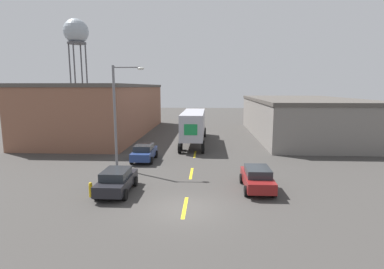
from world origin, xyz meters
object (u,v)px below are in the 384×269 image
Objects in this scene: parked_car_left_far at (144,152)px; street_lamp at (118,110)px; water_tower at (76,34)px; parked_car_left_near at (117,180)px; parked_car_right_near at (257,178)px; fire_hydrant at (91,190)px; semi_truck at (194,124)px.

parked_car_left_far is 0.50× the size of street_lamp.
water_tower is 2.41× the size of street_lamp.
water_tower is at bearing 115.72° from parked_car_left_near.
parked_car_left_far and parked_car_right_near have the same top height.
parked_car_left_far is 4.47× the size of fire_hydrant.
parked_car_right_near is at bearing -23.28° from street_lamp.
parked_car_left_far is 5.08m from street_lamp.
water_tower is (-24.71, 25.47, 14.76)m from semi_truck.
water_tower is (-29.54, 41.75, 16.28)m from parked_car_right_near.
parked_car_right_near reaches higher than fire_hydrant.
street_lamp is 8.98× the size of fire_hydrant.
water_tower is at bearing 134.54° from semi_truck.
street_lamp reaches higher than parked_car_left_near.
semi_truck is 0.67× the size of water_tower.
semi_truck is at bearing 73.17° from fire_hydrant.
parked_car_right_near is at bearing -54.72° from water_tower.
water_tower is at bearing 113.81° from fire_hydrant.
parked_car_left_near is at bearing -102.96° from semi_truck.
parked_car_right_near is at bearing -39.04° from parked_car_left_far.
fire_hydrant is (19.23, -43.59, -16.61)m from water_tower.
street_lamp is (-10.32, 4.44, 4.00)m from parked_car_right_near.
street_lamp is (-1.38, 5.46, 4.00)m from parked_car_left_near.
parked_car_left_far is at bearing 90.00° from parked_car_left_near.
street_lamp is at bearing 90.10° from fire_hydrant.
parked_car_left_near is 1.00× the size of parked_car_left_far.
street_lamp reaches higher than semi_truck.
parked_car_left_near and parked_car_right_near have the same top height.
semi_truck is 14.58× the size of fire_hydrant.
parked_car_left_far is at bearing 81.45° from fire_hydrant.
parked_car_left_near and parked_car_left_far have the same top height.
street_lamp reaches higher than parked_car_left_far.
street_lamp is at bearing -116.11° from parked_car_left_far.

